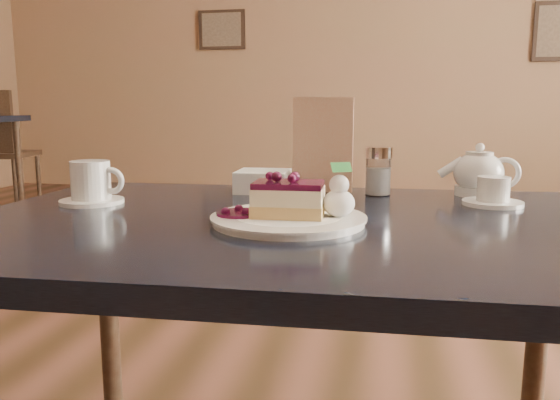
% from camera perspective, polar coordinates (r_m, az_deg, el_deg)
% --- Properties ---
extents(main_table, '(1.15, 0.79, 0.70)m').
position_cam_1_polar(main_table, '(0.94, 1.28, -6.27)').
color(main_table, black).
rests_on(main_table, ground).
extents(dessert_plate, '(0.24, 0.24, 0.01)m').
position_cam_1_polar(dessert_plate, '(0.88, 0.89, -2.09)').
color(dessert_plate, white).
rests_on(dessert_plate, main_table).
extents(cheesecake_slice, '(0.12, 0.08, 0.06)m').
position_cam_1_polar(cheesecake_slice, '(0.87, 0.89, 0.08)').
color(cheesecake_slice, '#E3A751').
rests_on(cheesecake_slice, dessert_plate).
extents(whipped_cream, '(0.05, 0.05, 0.05)m').
position_cam_1_polar(whipped_cream, '(0.87, 6.17, -0.30)').
color(whipped_cream, white).
rests_on(whipped_cream, dessert_plate).
extents(berry_sauce, '(0.07, 0.07, 0.01)m').
position_cam_1_polar(berry_sauce, '(0.88, -4.27, -1.41)').
color(berry_sauce, '#4C052A').
rests_on(berry_sauce, dessert_plate).
extents(coffee_set, '(0.13, 0.12, 0.08)m').
position_cam_1_polar(coffee_set, '(1.12, -19.04, 1.53)').
color(coffee_set, white).
rests_on(coffee_set, main_table).
extents(tea_set, '(0.17, 0.23, 0.10)m').
position_cam_1_polar(tea_set, '(1.20, 20.24, 2.17)').
color(tea_set, white).
rests_on(tea_set, main_table).
extents(menu_card, '(0.13, 0.03, 0.21)m').
position_cam_1_polar(menu_card, '(1.21, 4.51, 5.76)').
color(menu_card, '#EFE5C9').
rests_on(menu_card, main_table).
extents(sugar_shaker, '(0.06, 0.06, 0.10)m').
position_cam_1_polar(sugar_shaker, '(1.17, 10.23, 3.03)').
color(sugar_shaker, white).
rests_on(sugar_shaker, main_table).
extents(napkin_stack, '(0.12, 0.12, 0.05)m').
position_cam_1_polar(napkin_stack, '(1.21, -1.78, 2.00)').
color(napkin_stack, white).
rests_on(napkin_stack, main_table).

